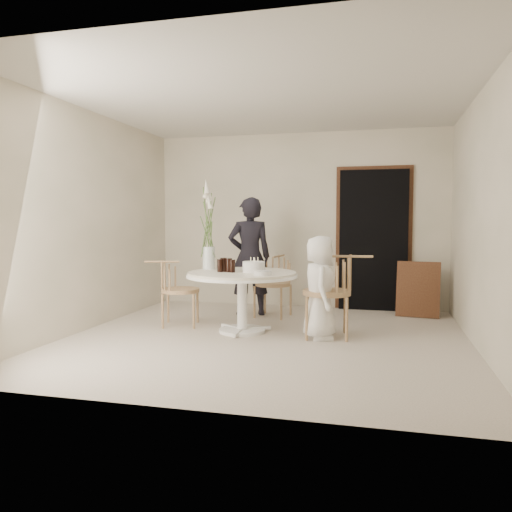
% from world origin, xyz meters
% --- Properties ---
extents(ground, '(4.50, 4.50, 0.00)m').
position_xyz_m(ground, '(0.00, 0.00, 0.00)').
color(ground, beige).
rests_on(ground, ground).
extents(room_shell, '(4.50, 4.50, 4.50)m').
position_xyz_m(room_shell, '(0.00, 0.00, 1.62)').
color(room_shell, silver).
rests_on(room_shell, ground).
extents(doorway, '(1.00, 0.10, 2.10)m').
position_xyz_m(doorway, '(1.15, 2.19, 1.05)').
color(doorway, black).
rests_on(doorway, ground).
extents(door_trim, '(1.12, 0.03, 2.22)m').
position_xyz_m(door_trim, '(1.15, 2.23, 1.11)').
color(door_trim, brown).
rests_on(door_trim, ground).
extents(table, '(1.33, 1.33, 0.73)m').
position_xyz_m(table, '(-0.35, 0.25, 0.62)').
color(table, white).
rests_on(table, ground).
extents(picture_frame, '(0.60, 0.26, 0.77)m').
position_xyz_m(picture_frame, '(1.77, 1.77, 0.39)').
color(picture_frame, brown).
rests_on(picture_frame, ground).
extents(chair_far, '(0.52, 0.55, 0.85)m').
position_xyz_m(chair_far, '(-0.18, 1.41, 0.55)').
color(chair_far, tan).
rests_on(chair_far, ground).
extents(chair_right, '(0.61, 0.57, 0.96)m').
position_xyz_m(chair_right, '(0.80, 0.26, 0.62)').
color(chair_right, tan).
rests_on(chair_right, ground).
extents(chair_left, '(0.57, 0.54, 0.84)m').
position_xyz_m(chair_left, '(-1.33, 0.38, 0.54)').
color(chair_left, tan).
rests_on(chair_left, ground).
extents(girl, '(0.72, 0.60, 1.67)m').
position_xyz_m(girl, '(-0.55, 1.34, 0.84)').
color(girl, black).
rests_on(girl, ground).
extents(boy, '(0.48, 0.64, 1.17)m').
position_xyz_m(boy, '(0.60, 0.14, 0.59)').
color(boy, white).
rests_on(boy, ground).
extents(birthday_cake, '(0.27, 0.27, 0.18)m').
position_xyz_m(birthday_cake, '(-0.21, 0.25, 0.79)').
color(birthday_cake, white).
rests_on(birthday_cake, table).
extents(cola_tumbler_a, '(0.09, 0.09, 0.15)m').
position_xyz_m(cola_tumbler_a, '(-0.45, 0.16, 0.81)').
color(cola_tumbler_a, black).
rests_on(cola_tumbler_a, table).
extents(cola_tumbler_b, '(0.09, 0.09, 0.17)m').
position_xyz_m(cola_tumbler_b, '(-0.50, 0.19, 0.81)').
color(cola_tumbler_b, black).
rests_on(cola_tumbler_b, table).
extents(cola_tumbler_c, '(0.10, 0.10, 0.17)m').
position_xyz_m(cola_tumbler_c, '(-0.57, 0.22, 0.81)').
color(cola_tumbler_c, black).
rests_on(cola_tumbler_c, table).
extents(cola_tumbler_d, '(0.08, 0.08, 0.15)m').
position_xyz_m(cola_tumbler_d, '(-0.60, 0.18, 0.81)').
color(cola_tumbler_d, black).
rests_on(cola_tumbler_d, table).
extents(plate_stack, '(0.24, 0.24, 0.05)m').
position_xyz_m(plate_stack, '(-0.03, -0.06, 0.76)').
color(plate_stack, silver).
rests_on(plate_stack, table).
extents(flower_vase, '(0.15, 0.15, 1.13)m').
position_xyz_m(flower_vase, '(-0.85, 0.47, 1.20)').
color(flower_vase, silver).
rests_on(flower_vase, table).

